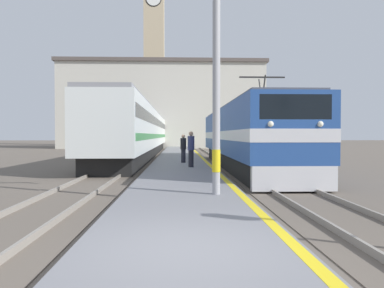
% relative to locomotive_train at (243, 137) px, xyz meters
% --- Properties ---
extents(ground_plane, '(200.00, 200.00, 0.00)m').
position_rel_locomotive_train_xyz_m(ground_plane, '(-3.56, 13.97, -1.80)').
color(ground_plane, '#60564C').
extents(platform, '(3.33, 140.00, 0.31)m').
position_rel_locomotive_train_xyz_m(platform, '(-3.56, 8.97, -1.65)').
color(platform, slate).
rests_on(platform, ground).
extents(rail_track_near, '(2.83, 140.00, 0.16)m').
position_rel_locomotive_train_xyz_m(rail_track_near, '(0.00, 8.97, -1.77)').
color(rail_track_near, '#60564C').
rests_on(rail_track_near, ground).
extents(rail_track_far, '(2.83, 140.00, 0.16)m').
position_rel_locomotive_train_xyz_m(rail_track_far, '(-7.01, 8.97, -1.77)').
color(rail_track_far, '#60564C').
rests_on(rail_track_far, ground).
extents(locomotive_train, '(2.92, 19.26, 4.48)m').
position_rel_locomotive_train_xyz_m(locomotive_train, '(0.00, 0.00, 0.00)').
color(locomotive_train, black).
rests_on(locomotive_train, ground).
extents(passenger_train, '(2.92, 38.93, 4.11)m').
position_rel_locomotive_train_xyz_m(passenger_train, '(-7.01, 14.04, 0.40)').
color(passenger_train, black).
rests_on(passenger_train, ground).
extents(catenary_mast, '(3.00, 0.23, 7.79)m').
position_rel_locomotive_train_xyz_m(catenary_mast, '(-2.53, -11.32, 2.54)').
color(catenary_mast, '#9E9EA3').
rests_on(catenary_mast, platform).
extents(person_on_platform, '(0.34, 0.34, 1.62)m').
position_rel_locomotive_train_xyz_m(person_on_platform, '(-3.43, 0.27, -0.65)').
color(person_on_platform, '#23232D').
rests_on(person_on_platform, platform).
extents(second_waiting_passenger, '(0.34, 0.34, 1.77)m').
position_rel_locomotive_train_xyz_m(second_waiting_passenger, '(-3.09, -2.76, -0.56)').
color(second_waiting_passenger, '#23232D').
rests_on(second_waiting_passenger, platform).
extents(clock_tower, '(4.26, 4.26, 30.26)m').
position_rel_locomotive_train_xyz_m(clock_tower, '(-7.86, 43.93, 14.08)').
color(clock_tower, tan).
rests_on(clock_tower, ground).
extents(station_building, '(29.68, 9.57, 12.52)m').
position_rel_locomotive_train_xyz_m(station_building, '(-6.01, 34.90, 4.48)').
color(station_building, beige).
rests_on(station_building, ground).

